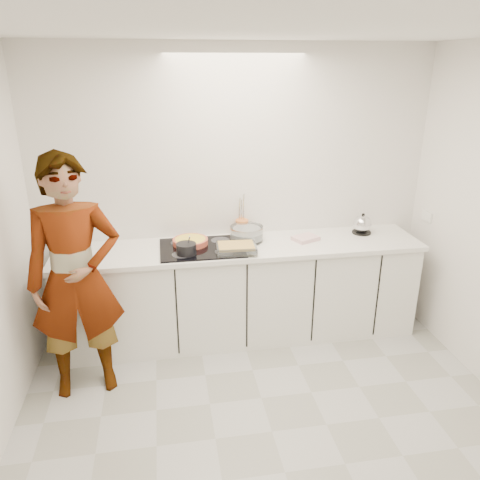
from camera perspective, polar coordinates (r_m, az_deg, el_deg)
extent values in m
cube|color=#B3B3B1|center=(3.55, 3.92, -22.27)|extent=(3.60, 3.20, 0.00)
cube|color=white|center=(2.60, 5.45, 24.62)|extent=(3.60, 3.20, 0.00)
cube|color=white|center=(4.31, -0.57, 5.71)|extent=(3.60, 0.00, 2.60)
cube|color=white|center=(1.59, 20.14, -25.77)|extent=(3.60, 0.00, 2.60)
cube|color=white|center=(4.75, 21.84, 2.72)|extent=(0.02, 0.15, 0.09)
cube|color=white|center=(4.33, 0.14, -6.51)|extent=(3.20, 0.58, 0.87)
cube|color=white|center=(4.14, 0.15, -0.91)|extent=(3.24, 0.64, 0.04)
cube|color=black|center=(4.07, -4.66, -0.97)|extent=(0.72, 0.54, 0.01)
cylinder|color=#BE4E39|center=(4.14, -6.07, -0.19)|extent=(0.37, 0.37, 0.05)
cylinder|color=yellow|center=(4.13, -6.08, 0.06)|extent=(0.32, 0.32, 0.01)
cylinder|color=black|center=(3.92, -6.56, -1.08)|extent=(0.19, 0.19, 0.09)
cylinder|color=silver|center=(3.93, -6.31, -0.38)|extent=(0.04, 0.06, 0.14)
cube|color=silver|center=(3.95, -0.47, -1.01)|extent=(0.35, 0.26, 0.06)
cube|color=#E3BB65|center=(3.94, -0.48, -0.71)|extent=(0.31, 0.23, 0.02)
cylinder|color=silver|center=(4.22, 0.81, 0.78)|extent=(0.37, 0.37, 0.14)
cylinder|color=white|center=(4.23, 0.81, 0.51)|extent=(0.32, 0.32, 0.06)
cube|color=white|center=(4.29, 8.00, 0.21)|extent=(0.27, 0.24, 0.04)
cylinder|color=black|center=(4.58, 14.59, 0.92)|extent=(0.23, 0.23, 0.02)
sphere|color=silver|center=(4.55, 14.68, 1.90)|extent=(0.22, 0.22, 0.17)
sphere|color=black|center=(4.52, 14.79, 3.01)|extent=(0.04, 0.04, 0.03)
cylinder|color=orange|center=(4.36, 0.24, 1.53)|extent=(0.13, 0.13, 0.15)
imported|color=white|center=(3.64, -19.39, -4.54)|extent=(0.74, 0.55, 1.87)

